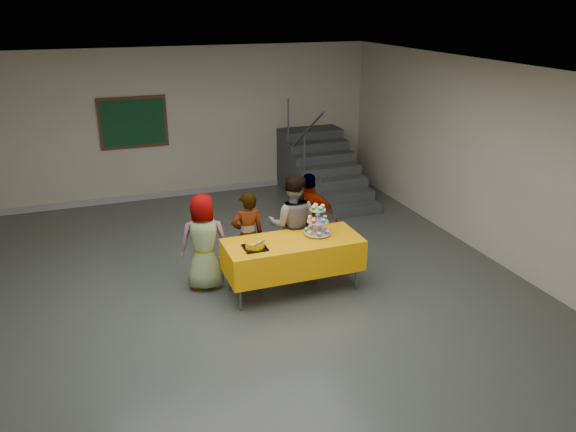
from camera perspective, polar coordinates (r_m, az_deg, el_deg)
name	(u,v)px	position (r m, az deg, el deg)	size (l,w,h in m)	color
room_shell	(249,154)	(6.69, -4.01, 6.35)	(10.00, 10.04, 3.02)	#4C514C
bake_table	(293,254)	(7.74, 0.51, -3.92)	(1.88, 0.78, 0.77)	#595960
cupcake_stand	(318,223)	(7.77, 3.03, -0.72)	(0.38, 0.38, 0.44)	silver
bear_cake	(255,244)	(7.39, -3.39, -2.88)	(0.32, 0.36, 0.12)	black
schoolchild_a	(204,242)	(7.87, -8.53, -2.62)	(0.68, 0.44, 1.39)	slate
schoolchild_b	(248,235)	(8.09, -4.11, -1.98)	(0.48, 0.32, 1.32)	slate
schoolchild_c	(293,225)	(8.19, 0.49, -0.87)	(0.74, 0.58, 1.52)	slate
schoolchild_d	(309,220)	(8.46, 2.19, -0.42)	(0.85, 0.35, 1.45)	slate
staircase	(320,171)	(11.75, 3.24, 4.58)	(1.30, 2.40, 2.04)	#424447
noticeboard	(133,123)	(11.42, -15.44, 9.14)	(1.30, 0.05, 1.00)	#472B16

